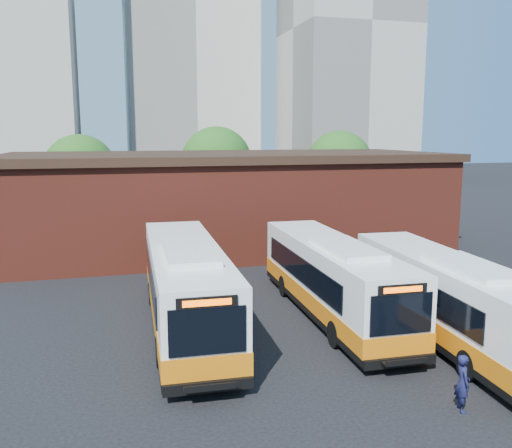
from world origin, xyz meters
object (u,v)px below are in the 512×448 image
object	(u,v)px
bus_midwest	(186,289)
bus_mideast	(332,281)
transit_worker	(463,383)
bus_east	(447,302)

from	to	relation	value
bus_midwest	bus_mideast	xyz separation A→B (m)	(6.16, -0.13, -0.07)
bus_mideast	transit_worker	bearing A→B (deg)	-86.13
bus_midwest	bus_east	size ratio (longest dim) A/B	1.08
bus_mideast	transit_worker	size ratio (longest dim) A/B	7.57
bus_mideast	transit_worker	world-z (taller)	bus_mideast
bus_east	transit_worker	world-z (taller)	bus_east
bus_midwest	transit_worker	distance (m)	10.77
bus_midwest	transit_worker	world-z (taller)	bus_midwest
bus_midwest	transit_worker	bearing A→B (deg)	-50.68
bus_midwest	transit_worker	xyz separation A→B (m)	(6.50, -8.55, -0.78)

